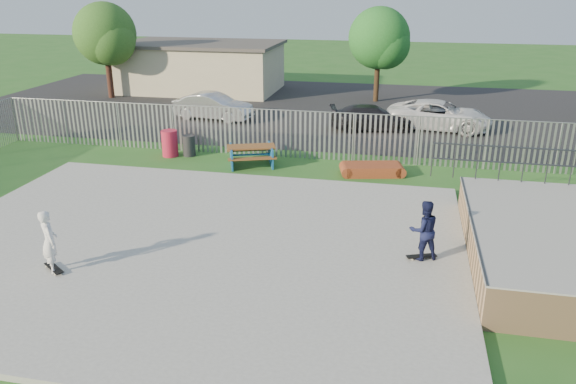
% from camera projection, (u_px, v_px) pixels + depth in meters
% --- Properties ---
extents(ground, '(120.00, 120.00, 0.00)m').
position_uv_depth(ground, '(190.00, 247.00, 15.63)').
color(ground, '#2A6322').
rests_on(ground, ground).
extents(concrete_slab, '(15.00, 12.00, 0.15)m').
position_uv_depth(concrete_slab, '(190.00, 245.00, 15.61)').
color(concrete_slab, '#959691').
rests_on(concrete_slab, ground).
extents(quarter_pipe, '(5.50, 7.05, 2.19)m').
position_uv_depth(quarter_pipe, '(549.00, 244.00, 14.55)').
color(quarter_pipe, tan).
rests_on(quarter_pipe, ground).
extents(fence, '(26.04, 16.02, 2.00)m').
position_uv_depth(fence, '(265.00, 166.00, 19.29)').
color(fence, gray).
rests_on(fence, ground).
extents(picnic_table, '(2.32, 2.12, 0.80)m').
position_uv_depth(picnic_table, '(251.00, 155.00, 22.51)').
color(picnic_table, brown).
rests_on(picnic_table, ground).
extents(funbox, '(2.21, 1.45, 0.41)m').
position_uv_depth(funbox, '(372.00, 169.00, 21.48)').
color(funbox, brown).
rests_on(funbox, ground).
extents(trash_bin_red, '(0.67, 0.67, 1.11)m').
position_uv_depth(trash_bin_red, '(170.00, 143.00, 23.65)').
color(trash_bin_red, '#B61C37').
rests_on(trash_bin_red, ground).
extents(trash_bin_grey, '(0.53, 0.53, 0.88)m').
position_uv_depth(trash_bin_grey, '(189.00, 146.00, 23.74)').
color(trash_bin_grey, '#242527').
rests_on(trash_bin_grey, ground).
extents(parking_lot, '(40.00, 18.00, 0.02)m').
position_uv_depth(parking_lot, '(308.00, 107.00, 33.03)').
color(parking_lot, black).
rests_on(parking_lot, ground).
extents(car_silver, '(4.40, 2.05, 1.40)m').
position_uv_depth(car_silver, '(213.00, 106.00, 29.90)').
color(car_silver, silver).
rests_on(car_silver, parking_lot).
extents(car_dark, '(4.48, 2.61, 1.22)m').
position_uv_depth(car_dark, '(372.00, 118.00, 27.81)').
color(car_dark, black).
rests_on(car_dark, parking_lot).
extents(car_white, '(5.38, 3.03, 1.42)m').
position_uv_depth(car_white, '(439.00, 115.00, 27.88)').
color(car_white, white).
rests_on(car_white, parking_lot).
extents(building, '(10.40, 6.40, 3.20)m').
position_uv_depth(building, '(202.00, 67.00, 37.69)').
color(building, beige).
rests_on(building, ground).
extents(tree_left, '(3.80, 3.80, 5.86)m').
position_uv_depth(tree_left, '(105.00, 34.00, 34.47)').
color(tree_left, '#43241B').
rests_on(tree_left, ground).
extents(tree_mid, '(3.66, 3.66, 5.64)m').
position_uv_depth(tree_mid, '(379.00, 38.00, 33.43)').
color(tree_mid, '#3A2817').
rests_on(tree_mid, ground).
extents(skateboard_a, '(0.82, 0.48, 0.08)m').
position_uv_depth(skateboard_a, '(421.00, 257.00, 14.68)').
color(skateboard_a, black).
rests_on(skateboard_a, concrete_slab).
extents(skateboard_b, '(0.77, 0.62, 0.08)m').
position_uv_depth(skateboard_b, '(54.00, 269.00, 14.08)').
color(skateboard_b, black).
rests_on(skateboard_b, concrete_slab).
extents(skater_navy, '(0.95, 0.85, 1.61)m').
position_uv_depth(skater_navy, '(424.00, 230.00, 14.41)').
color(skater_navy, '#121639').
rests_on(skater_navy, concrete_slab).
extents(skater_white, '(0.69, 0.69, 1.61)m').
position_uv_depth(skater_white, '(49.00, 241.00, 13.81)').
color(skater_white, silver).
rests_on(skater_white, concrete_slab).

